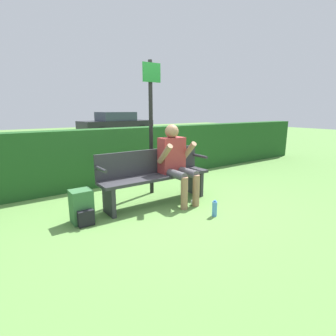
% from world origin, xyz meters
% --- Properties ---
extents(ground_plane, '(40.00, 40.00, 0.00)m').
position_xyz_m(ground_plane, '(0.00, 0.00, 0.00)').
color(ground_plane, '#5B8942').
extents(hedge_back, '(12.00, 0.41, 1.13)m').
position_xyz_m(hedge_back, '(0.00, 1.59, 0.57)').
color(hedge_back, '#1E4C1E').
rests_on(hedge_back, ground).
extents(park_bench, '(1.89, 0.40, 0.87)m').
position_xyz_m(park_bench, '(0.00, 0.06, 0.47)').
color(park_bench, '#2D2D33').
rests_on(park_bench, ground).
extents(person_seated, '(0.56, 0.66, 1.27)m').
position_xyz_m(person_seated, '(0.32, -0.07, 0.71)').
color(person_seated, '#993333').
rests_on(person_seated, ground).
extents(backpack, '(0.28, 0.33, 0.45)m').
position_xyz_m(backpack, '(-1.23, -0.04, 0.22)').
color(backpack, '#336638').
rests_on(backpack, ground).
extents(water_bottle, '(0.07, 0.07, 0.24)m').
position_xyz_m(water_bottle, '(0.39, -0.92, 0.11)').
color(water_bottle, '#4C8CCC').
rests_on(water_bottle, ground).
extents(signpost, '(0.34, 0.09, 2.31)m').
position_xyz_m(signpost, '(0.23, 0.52, 1.33)').
color(signpost, black).
rests_on(signpost, ground).
extents(parked_car, '(4.50, 2.06, 1.36)m').
position_xyz_m(parked_car, '(4.53, 11.61, 0.64)').
color(parked_car, black).
rests_on(parked_car, ground).
extents(litter_crumple, '(0.09, 0.09, 0.09)m').
position_xyz_m(litter_crumple, '(0.44, -0.40, 0.05)').
color(litter_crumple, silver).
rests_on(litter_crumple, ground).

